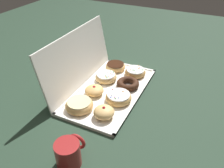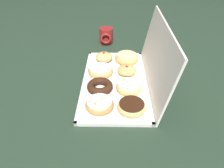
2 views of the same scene
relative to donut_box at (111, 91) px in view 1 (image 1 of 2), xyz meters
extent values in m
plane|color=#233828|center=(0.00, 0.00, -0.01)|extent=(3.00, 3.00, 0.00)
cube|color=white|center=(0.00, 0.00, 0.00)|extent=(0.53, 0.29, 0.01)
cube|color=white|center=(0.00, -0.14, 0.00)|extent=(0.53, 0.01, 0.01)
cube|color=white|center=(0.00, 0.14, 0.00)|extent=(0.53, 0.01, 0.01)
cube|color=white|center=(-0.26, 0.00, 0.00)|extent=(0.01, 0.29, 0.01)
cube|color=white|center=(0.26, 0.00, 0.00)|extent=(0.01, 0.29, 0.01)
cube|color=white|center=(0.00, 0.17, 0.13)|extent=(0.53, 0.06, 0.27)
ellipsoid|color=#E5B770|center=(-0.18, -0.06, 0.03)|extent=(0.09, 0.09, 0.05)
sphere|color=#B21923|center=(-0.18, -0.06, 0.05)|extent=(0.01, 0.01, 0.01)
torus|color=tan|center=(-0.06, -0.07, 0.02)|extent=(0.12, 0.12, 0.03)
cylinder|color=white|center=(-0.06, -0.07, 0.04)|extent=(0.10, 0.10, 0.01)
sphere|color=blue|center=(-0.10, -0.05, 0.04)|extent=(0.01, 0.01, 0.01)
sphere|color=blue|center=(-0.09, -0.08, 0.04)|extent=(0.00, 0.00, 0.00)
sphere|color=white|center=(-0.08, -0.04, 0.04)|extent=(0.01, 0.01, 0.01)
sphere|color=red|center=(-0.04, -0.03, 0.04)|extent=(0.01, 0.01, 0.01)
sphere|color=blue|center=(-0.09, -0.05, 0.04)|extent=(0.00, 0.00, 0.00)
sphere|color=green|center=(-0.10, -0.07, 0.04)|extent=(0.01, 0.01, 0.01)
sphere|color=orange|center=(-0.03, -0.08, 0.04)|extent=(0.01, 0.01, 0.01)
sphere|color=pink|center=(-0.09, -0.06, 0.04)|extent=(0.01, 0.01, 0.01)
torus|color=#381E11|center=(0.06, -0.06, 0.02)|extent=(0.11, 0.11, 0.03)
torus|color=tan|center=(0.18, -0.06, 0.02)|extent=(0.11, 0.11, 0.03)
cylinder|color=white|center=(0.18, -0.06, 0.04)|extent=(0.09, 0.09, 0.01)
sphere|color=orange|center=(0.16, -0.04, 0.04)|extent=(0.00, 0.00, 0.00)
sphere|color=orange|center=(0.22, -0.06, 0.04)|extent=(0.01, 0.01, 0.01)
sphere|color=green|center=(0.16, -0.06, 0.04)|extent=(0.00, 0.00, 0.00)
sphere|color=red|center=(0.20, -0.07, 0.04)|extent=(0.01, 0.01, 0.01)
sphere|color=yellow|center=(0.19, -0.07, 0.04)|extent=(0.01, 0.01, 0.01)
sphere|color=green|center=(0.14, -0.07, 0.04)|extent=(0.00, 0.00, 0.00)
sphere|color=green|center=(0.19, -0.09, 0.04)|extent=(0.01, 0.01, 0.01)
sphere|color=green|center=(0.16, -0.05, 0.04)|extent=(0.01, 0.01, 0.01)
sphere|color=orange|center=(0.20, -0.02, 0.04)|extent=(0.00, 0.00, 0.00)
torus|color=tan|center=(-0.18, 0.06, 0.02)|extent=(0.12, 0.12, 0.04)
cylinder|color=beige|center=(-0.18, 0.06, 0.04)|extent=(0.10, 0.10, 0.01)
ellipsoid|color=tan|center=(-0.06, 0.06, 0.02)|extent=(0.09, 0.09, 0.04)
sphere|color=#B21923|center=(-0.06, 0.06, 0.04)|extent=(0.01, 0.01, 0.01)
torus|color=#E5B770|center=(0.07, 0.06, 0.02)|extent=(0.11, 0.11, 0.03)
cylinder|color=white|center=(0.07, 0.06, 0.04)|extent=(0.09, 0.09, 0.01)
sphere|color=green|center=(0.10, 0.03, 0.04)|extent=(0.01, 0.01, 0.01)
sphere|color=red|center=(0.08, 0.06, 0.04)|extent=(0.00, 0.00, 0.00)
sphere|color=orange|center=(0.05, 0.03, 0.04)|extent=(0.01, 0.01, 0.01)
sphere|color=yellow|center=(0.04, 0.04, 0.04)|extent=(0.01, 0.01, 0.01)
sphere|color=orange|center=(0.08, 0.04, 0.04)|extent=(0.00, 0.00, 0.00)
sphere|color=green|center=(0.10, 0.05, 0.04)|extent=(0.01, 0.01, 0.01)
sphere|color=orange|center=(0.04, 0.05, 0.04)|extent=(0.01, 0.01, 0.01)
sphere|color=green|center=(0.04, 0.04, 0.04)|extent=(0.01, 0.01, 0.01)
sphere|color=orange|center=(0.05, 0.04, 0.04)|extent=(0.00, 0.00, 0.00)
sphere|color=green|center=(0.05, 0.05, 0.04)|extent=(0.00, 0.00, 0.00)
sphere|color=blue|center=(0.05, 0.04, 0.04)|extent=(0.00, 0.00, 0.00)
sphere|color=white|center=(0.06, 0.04, 0.04)|extent=(0.00, 0.00, 0.00)
sphere|color=red|center=(0.08, 0.03, 0.04)|extent=(0.01, 0.01, 0.01)
torus|color=#E5B770|center=(0.19, 0.06, 0.02)|extent=(0.11, 0.11, 0.03)
cylinder|color=#381E11|center=(0.19, 0.06, 0.04)|extent=(0.09, 0.09, 0.01)
cylinder|color=maroon|center=(-0.43, -0.05, 0.04)|extent=(0.08, 0.08, 0.09)
cylinder|color=black|center=(-0.43, -0.05, 0.08)|extent=(0.07, 0.07, 0.01)
torus|color=maroon|center=(-0.38, -0.05, 0.05)|extent=(0.01, 0.06, 0.06)
camera|label=1|loc=(-0.81, -0.39, 0.64)|focal=36.46mm
camera|label=2|loc=(0.78, 0.00, 0.55)|focal=33.77mm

